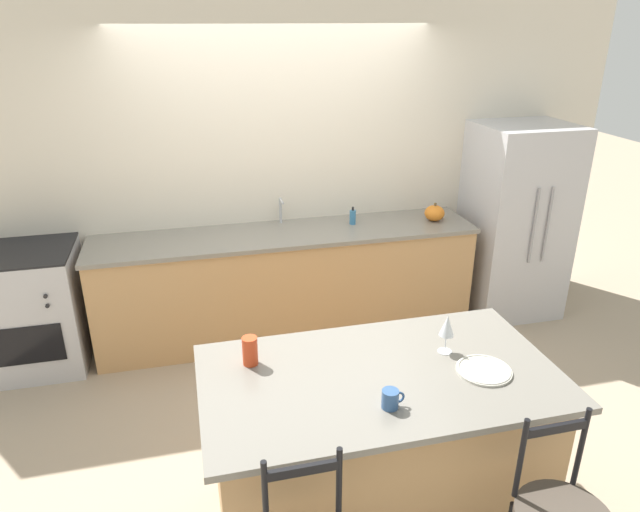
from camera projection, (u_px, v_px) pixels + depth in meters
name	position (u px, v px, depth m)	size (l,w,h in m)	color
ground_plane	(297.00, 352.00, 4.68)	(18.00, 18.00, 0.00)	tan
wall_back	(277.00, 171.00, 4.79)	(6.00, 0.07, 2.70)	beige
back_counter	(287.00, 282.00, 4.84)	(3.15, 0.69, 0.92)	tan
sink_faucet	(281.00, 208.00, 4.79)	(0.02, 0.13, 0.22)	#ADAFB5
kitchen_island	(377.00, 449.00, 2.97)	(1.76, 0.97, 0.93)	tan
refrigerator	(515.00, 221.00, 5.09)	(0.80, 0.74, 1.72)	#BCBCC1
oven_range	(32.00, 309.00, 4.36)	(0.73, 0.70, 0.96)	#B7B7BC
dinner_plate	(484.00, 370.00, 2.80)	(0.27, 0.27, 0.02)	beige
wine_glass	(447.00, 326.00, 2.91)	(0.08, 0.08, 0.21)	white
coffee_mug	(391.00, 399.00, 2.53)	(0.11, 0.08, 0.09)	#335689
tumbler_cup	(250.00, 351.00, 2.84)	(0.08, 0.08, 0.15)	red
pumpkin_decoration	(435.00, 213.00, 4.88)	(0.17, 0.17, 0.16)	orange
soap_bottle	(353.00, 217.00, 4.80)	(0.05, 0.05, 0.15)	teal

